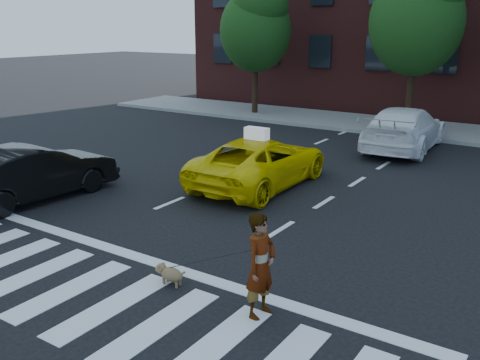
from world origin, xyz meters
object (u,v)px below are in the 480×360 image
object	(u,v)px
taxi	(260,162)
woman	(261,266)
tree_left	(256,21)
dog	(169,273)
white_suv	(404,129)
black_sedan	(34,172)
tree_mid	(418,10)

from	to	relation	value
taxi	woman	size ratio (longest dim) A/B	2.91
tree_left	dog	size ratio (longest dim) A/B	10.47
white_suv	black_sedan	bearing A→B (deg)	57.48
black_sedan	dog	bearing A→B (deg)	168.22
black_sedan	woman	bearing A→B (deg)	171.87
white_suv	woman	distance (m)	12.62
dog	white_suv	bearing A→B (deg)	83.44
black_sedan	white_suv	bearing A→B (deg)	-115.16
tree_mid	taxi	distance (m)	10.89
taxi	white_suv	bearing A→B (deg)	-107.16
taxi	black_sedan	xyz separation A→B (m)	(-4.13, -4.21, 0.03)
tree_left	black_sedan	world-z (taller)	tree_left
taxi	woman	world-z (taller)	woman
woman	dog	distance (m)	1.93
dog	taxi	bearing A→B (deg)	101.03
tree_left	tree_mid	bearing A→B (deg)	-0.00
woman	white_suv	bearing A→B (deg)	11.22
black_sedan	white_suv	world-z (taller)	white_suv
tree_left	woman	bearing A→B (deg)	-57.67
tree_left	white_suv	distance (m)	9.75
tree_mid	black_sedan	size ratio (longest dim) A/B	1.67
white_suv	woman	xyz separation A→B (m)	(1.70, -12.51, 0.07)
white_suv	dog	distance (m)	12.52
taxi	black_sedan	bearing A→B (deg)	44.69
taxi	white_suv	xyz separation A→B (m)	(1.94, 6.61, 0.09)
tree_mid	black_sedan	xyz separation A→B (m)	(-5.20, -14.21, -4.15)
tree_left	black_sedan	xyz separation A→B (m)	(2.30, -14.21, -3.74)
woman	taxi	bearing A→B (deg)	35.11
tree_mid	woman	world-z (taller)	tree_mid
tree_mid	woman	distance (m)	16.60
tree_left	black_sedan	distance (m)	14.87
tree_left	tree_mid	world-z (taller)	tree_mid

